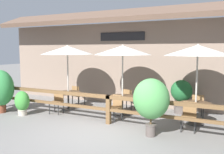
# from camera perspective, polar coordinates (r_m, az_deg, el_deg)

# --- Properties ---
(ground_plane) EXTENTS (60.00, 60.00, 0.00)m
(ground_plane) POSITION_cam_1_polar(r_m,az_deg,el_deg) (7.47, -4.55, -12.72)
(ground_plane) COLOR slate
(building_facade) EXTENTS (14.28, 1.49, 4.23)m
(building_facade) POSITION_cam_1_polar(r_m,az_deg,el_deg) (10.79, 6.63, 4.84)
(building_facade) COLOR gray
(building_facade) RESTS_ON ground
(patio_railing) EXTENTS (10.40, 0.14, 0.95)m
(patio_railing) POSITION_cam_1_polar(r_m,az_deg,el_deg) (8.17, -0.79, -5.98)
(patio_railing) COLOR brown
(patio_railing) RESTS_ON ground
(patio_umbrella_near) EXTENTS (2.11, 2.11, 2.61)m
(patio_umbrella_near) POSITION_cam_1_polar(r_m,az_deg,el_deg) (10.22, -10.16, 6.04)
(patio_umbrella_near) COLOR #B7B2A8
(patio_umbrella_near) RESTS_ON ground
(dining_table_near) EXTENTS (1.02, 1.02, 0.70)m
(dining_table_near) POSITION_cam_1_polar(r_m,az_deg,el_deg) (10.39, -9.97, -4.16)
(dining_table_near) COLOR #4C3826
(dining_table_near) RESTS_ON ground
(chair_near_streetside) EXTENTS (0.47, 0.47, 0.86)m
(chair_near_streetside) POSITION_cam_1_polar(r_m,az_deg,el_deg) (9.81, -12.43, -5.30)
(chair_near_streetside) COLOR olive
(chair_near_streetside) RESTS_ON ground
(chair_near_wallside) EXTENTS (0.48, 0.48, 0.86)m
(chair_near_wallside) POSITION_cam_1_polar(r_m,az_deg,el_deg) (11.02, -7.89, -3.95)
(chair_near_wallside) COLOR olive
(chair_near_wallside) RESTS_ON ground
(patio_umbrella_middle) EXTENTS (2.11, 2.11, 2.61)m
(patio_umbrella_middle) POSITION_cam_1_polar(r_m,az_deg,el_deg) (9.16, 2.44, 6.12)
(patio_umbrella_middle) COLOR #B7B2A8
(patio_umbrella_middle) RESTS_ON ground
(dining_table_middle) EXTENTS (1.02, 1.02, 0.70)m
(dining_table_middle) POSITION_cam_1_polar(r_m,az_deg,el_deg) (9.35, 2.39, -5.23)
(dining_table_middle) COLOR #4C3826
(dining_table_middle) RESTS_ON ground
(chair_middle_streetside) EXTENTS (0.51, 0.51, 0.86)m
(chair_middle_streetside) POSITION_cam_1_polar(r_m,az_deg,el_deg) (8.68, 0.73, -6.68)
(chair_middle_streetside) COLOR olive
(chair_middle_streetside) RESTS_ON ground
(chair_middle_wallside) EXTENTS (0.43, 0.43, 0.86)m
(chair_middle_wallside) POSITION_cam_1_polar(r_m,az_deg,el_deg) (10.07, 3.72, -4.87)
(chair_middle_wallside) COLOR olive
(chair_middle_wallside) RESTS_ON ground
(patio_umbrella_far) EXTENTS (2.11, 2.11, 2.61)m
(patio_umbrella_far) POSITION_cam_1_polar(r_m,az_deg,el_deg) (8.41, 19.01, 5.77)
(patio_umbrella_far) COLOR #B7B2A8
(patio_umbrella_far) RESTS_ON ground
(dining_table_far) EXTENTS (1.02, 1.02, 0.70)m
(dining_table_far) POSITION_cam_1_polar(r_m,az_deg,el_deg) (8.61, 18.57, -6.55)
(dining_table_far) COLOR #4C3826
(dining_table_far) RESTS_ON ground
(chair_far_streetside) EXTENTS (0.44, 0.44, 0.86)m
(chair_far_streetside) POSITION_cam_1_polar(r_m,az_deg,el_deg) (7.90, 17.20, -8.27)
(chair_far_streetside) COLOR olive
(chair_far_streetside) RESTS_ON ground
(chair_far_wallside) EXTENTS (0.51, 0.51, 0.86)m
(chair_far_wallside) POSITION_cam_1_polar(r_m,az_deg,el_deg) (9.39, 18.91, -6.02)
(chair_far_wallside) COLOR olive
(chair_far_wallside) RESTS_ON ground
(potted_plant_corner_fern) EXTENTS (1.05, 0.95, 1.65)m
(potted_plant_corner_fern) POSITION_cam_1_polar(r_m,az_deg,el_deg) (10.50, -24.12, -2.43)
(potted_plant_corner_fern) COLOR brown
(potted_plant_corner_fern) RESTS_ON ground
(potted_plant_tall_tropical) EXTENTS (1.02, 0.92, 1.64)m
(potted_plant_tall_tropical) POSITION_cam_1_polar(r_m,az_deg,el_deg) (7.04, 8.94, -5.13)
(potted_plant_tall_tropical) COLOR #564C47
(potted_plant_tall_tropical) RESTS_ON ground
(potted_plant_entrance_palm) EXTENTS (0.56, 0.51, 0.91)m
(potted_plant_entrance_palm) POSITION_cam_1_polar(r_m,az_deg,el_deg) (9.85, -19.84, -5.44)
(potted_plant_entrance_palm) COLOR #B7AD99
(potted_plant_entrance_palm) RESTS_ON ground
(potted_plant_small_flowering) EXTENTS (0.81, 0.73, 1.28)m
(potted_plant_small_flowering) POSITION_cam_1_polar(r_m,az_deg,el_deg) (9.91, 15.57, -3.73)
(potted_plant_small_flowering) COLOR #564C47
(potted_plant_small_flowering) RESTS_ON ground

